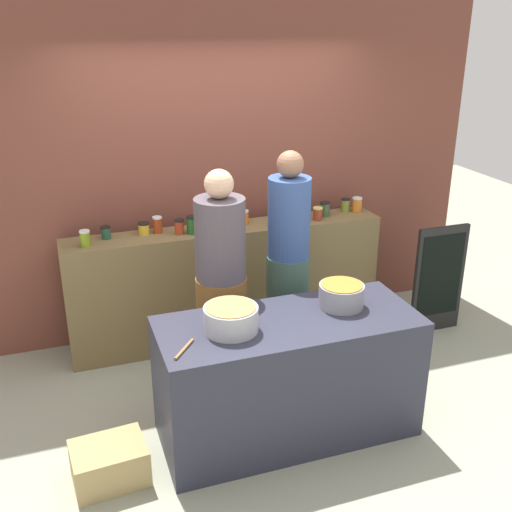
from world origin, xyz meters
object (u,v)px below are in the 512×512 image
at_px(preserve_jar_3, 157,225).
at_px(preserve_jar_6, 232,221).
at_px(preserve_jar_10, 318,214).
at_px(preserve_jar_7, 244,217).
at_px(preserve_jar_1, 106,232).
at_px(preserve_jar_12, 345,205).
at_px(preserve_jar_2, 144,229).
at_px(cooking_pot_center, 341,295).
at_px(preserve_jar_11, 325,209).
at_px(chalkboard_sign, 439,279).
at_px(cooking_pot_left, 231,319).
at_px(preserve_jar_5, 192,225).
at_px(preserve_jar_13, 357,204).
at_px(cook_in_cap, 288,276).
at_px(preserve_jar_0, 85,238).
at_px(bread_crate, 110,463).
at_px(preserve_jar_9, 297,216).
at_px(preserve_jar_8, 280,218).
at_px(preserve_jar_4, 179,227).
at_px(cook_with_tongs, 222,299).
at_px(wooden_spoon, 184,349).

bearing_deg(preserve_jar_3, preserve_jar_6, -8.94).
bearing_deg(preserve_jar_10, preserve_jar_7, 168.97).
bearing_deg(preserve_jar_7, preserve_jar_6, -145.30).
distance_m(preserve_jar_1, preserve_jar_12, 2.11).
xyz_separation_m(preserve_jar_2, cooking_pot_center, (1.08, -1.39, -0.14)).
height_order(preserve_jar_2, preserve_jar_3, preserve_jar_3).
height_order(preserve_jar_11, chalkboard_sign, preserve_jar_11).
bearing_deg(cooking_pot_center, preserve_jar_3, 124.86).
relative_size(preserve_jar_3, cooking_pot_left, 0.40).
relative_size(preserve_jar_5, preserve_jar_11, 1.14).
distance_m(preserve_jar_6, preserve_jar_13, 1.19).
distance_m(preserve_jar_3, cooking_pot_left, 1.49).
height_order(preserve_jar_11, cook_in_cap, cook_in_cap).
xyz_separation_m(preserve_jar_0, bread_crate, (-0.06, -1.42, -0.96)).
distance_m(preserve_jar_1, preserve_jar_13, 2.21).
relative_size(preserve_jar_12, chalkboard_sign, 0.12).
bearing_deg(preserve_jar_5, preserve_jar_12, 4.67).
relative_size(preserve_jar_7, preserve_jar_12, 0.93).
relative_size(preserve_jar_9, chalkboard_sign, 0.11).
xyz_separation_m(preserve_jar_8, preserve_jar_13, (0.78, 0.09, 0.01)).
height_order(preserve_jar_5, cook_in_cap, cook_in_cap).
bearing_deg(preserve_jar_1, chalkboard_sign, -11.45).
distance_m(preserve_jar_0, cooking_pot_center, 2.00).
relative_size(preserve_jar_5, chalkboard_sign, 0.15).
bearing_deg(preserve_jar_8, preserve_jar_9, 1.05).
distance_m(cooking_pot_left, cooking_pot_center, 0.80).
bearing_deg(preserve_jar_13, preserve_jar_5, -176.68).
xyz_separation_m(preserve_jar_10, preserve_jar_13, (0.43, 0.10, 0.01)).
relative_size(preserve_jar_4, preserve_jar_12, 0.99).
xyz_separation_m(preserve_jar_6, preserve_jar_12, (1.09, 0.10, 0.00)).
xyz_separation_m(cooking_pot_center, cook_with_tongs, (-0.69, 0.51, -0.15)).
bearing_deg(preserve_jar_13, preserve_jar_0, -177.29).
height_order(preserve_jar_0, cooking_pot_left, preserve_jar_0).
bearing_deg(preserve_jar_8, preserve_jar_6, 177.16).
xyz_separation_m(preserve_jar_0, preserve_jar_4, (0.74, 0.05, -0.00)).
distance_m(preserve_jar_10, wooden_spoon, 2.14).
bearing_deg(preserve_jar_8, preserve_jar_3, 173.53).
xyz_separation_m(preserve_jar_5, preserve_jar_13, (1.54, 0.09, -0.01)).
distance_m(preserve_jar_10, bread_crate, 2.64).
bearing_deg(cook_in_cap, preserve_jar_10, 49.87).
xyz_separation_m(preserve_jar_0, chalkboard_sign, (2.94, -0.43, -0.58)).
bearing_deg(cooking_pot_left, preserve_jar_11, 47.77).
distance_m(preserve_jar_1, cook_in_cap, 1.48).
relative_size(preserve_jar_8, preserve_jar_10, 0.98).
relative_size(preserve_jar_11, cooking_pot_center, 0.42).
relative_size(preserve_jar_1, bread_crate, 0.23).
distance_m(preserve_jar_8, preserve_jar_13, 0.78).
bearing_deg(preserve_jar_2, chalkboard_sign, -12.87).
relative_size(preserve_jar_11, cook_in_cap, 0.07).
xyz_separation_m(preserve_jar_8, preserve_jar_11, (0.45, 0.07, 0.01)).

